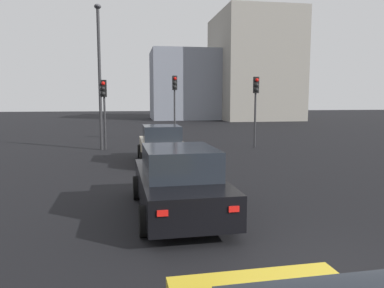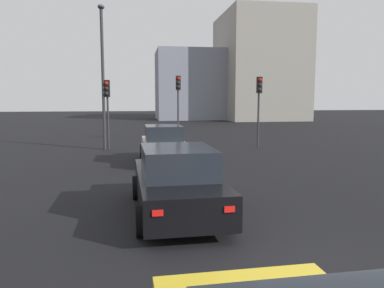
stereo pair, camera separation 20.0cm
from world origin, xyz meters
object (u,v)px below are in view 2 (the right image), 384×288
object	(u,v)px
car_black_right_second	(177,182)
traffic_light_near_left	(178,94)
traffic_light_near_right	(107,100)
street_lamp_kerbside	(103,66)
traffic_light_far_left	(259,97)
car_beige_right_lead	(163,145)

from	to	relation	value
car_black_right_second	traffic_light_near_left	world-z (taller)	traffic_light_near_left
traffic_light_near_right	car_black_right_second	bearing A→B (deg)	19.17
street_lamp_kerbside	traffic_light_near_left	bearing A→B (deg)	-52.73
car_black_right_second	traffic_light_far_left	distance (m)	13.04
traffic_light_far_left	traffic_light_near_right	bearing A→B (deg)	-94.86
car_black_right_second	traffic_light_far_left	world-z (taller)	traffic_light_far_left
traffic_light_near_left	street_lamp_kerbside	world-z (taller)	street_lamp_kerbside
traffic_light_far_left	traffic_light_near_left	bearing A→B (deg)	-134.76
car_beige_right_lead	traffic_light_far_left	xyz separation A→B (m)	(4.06, -5.66, 2.08)
traffic_light_near_left	traffic_light_far_left	size ratio (longest dim) A/B	1.06
traffic_light_near_right	traffic_light_far_left	world-z (taller)	traffic_light_far_left
car_beige_right_lead	street_lamp_kerbside	distance (m)	6.49
car_beige_right_lead	traffic_light_near_left	size ratio (longest dim) A/B	0.99
car_black_right_second	traffic_light_near_left	xyz separation A→B (m)	(15.26, -1.81, 2.24)
car_black_right_second	street_lamp_kerbside	size ratio (longest dim) A/B	0.62
traffic_light_near_right	street_lamp_kerbside	xyz separation A→B (m)	(0.00, 0.19, 1.76)
car_black_right_second	traffic_light_far_left	xyz separation A→B (m)	(11.44, -5.90, 2.07)
car_black_right_second	traffic_light_far_left	size ratio (longest dim) A/B	1.20
traffic_light_near_right	traffic_light_far_left	distance (m)	8.32
car_beige_right_lead	traffic_light_near_right	distance (m)	5.58
car_beige_right_lead	traffic_light_far_left	size ratio (longest dim) A/B	1.05
traffic_light_far_left	street_lamp_kerbside	xyz separation A→B (m)	(0.46, 8.50, 1.61)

